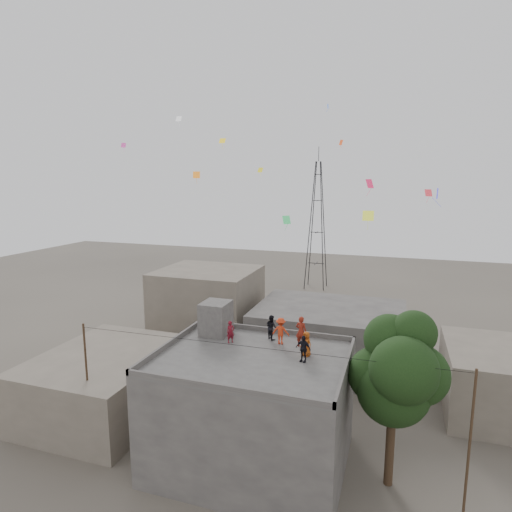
{
  "coord_description": "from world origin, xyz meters",
  "views": [
    {
      "loc": [
        7.0,
        -20.19,
        15.28
      ],
      "look_at": [
        -0.5,
        2.2,
        11.14
      ],
      "focal_mm": 30.0,
      "sensor_mm": 36.0,
      "label": 1
    }
  ],
  "objects_px": {
    "tree": "(398,372)",
    "transmission_tower": "(317,226)",
    "stair_head_box": "(216,318)",
    "person_red_adult": "(301,332)",
    "person_dark_adult": "(303,349)"
  },
  "relations": [
    {
      "from": "transmission_tower",
      "to": "person_dark_adult",
      "type": "relative_size",
      "value": 14.24
    },
    {
      "from": "person_red_adult",
      "to": "person_dark_adult",
      "type": "xyz_separation_m",
      "value": [
        0.55,
        -1.96,
        -0.18
      ]
    },
    {
      "from": "tree",
      "to": "person_red_adult",
      "type": "xyz_separation_m",
      "value": [
        -5.22,
        1.66,
        0.88
      ]
    },
    {
      "from": "stair_head_box",
      "to": "tree",
      "type": "height_order",
      "value": "tree"
    },
    {
      "from": "tree",
      "to": "person_dark_adult",
      "type": "height_order",
      "value": "tree"
    },
    {
      "from": "tree",
      "to": "person_red_adult",
      "type": "distance_m",
      "value": 5.55
    },
    {
      "from": "tree",
      "to": "person_dark_adult",
      "type": "bearing_deg",
      "value": -176.34
    },
    {
      "from": "stair_head_box",
      "to": "tree",
      "type": "relative_size",
      "value": 0.22
    },
    {
      "from": "tree",
      "to": "person_red_adult",
      "type": "height_order",
      "value": "tree"
    },
    {
      "from": "stair_head_box",
      "to": "person_red_adult",
      "type": "xyz_separation_m",
      "value": [
        5.35,
        -0.34,
        -0.12
      ]
    },
    {
      "from": "person_dark_adult",
      "to": "person_red_adult",
      "type": "bearing_deg",
      "value": 120.5
    },
    {
      "from": "tree",
      "to": "transmission_tower",
      "type": "distance_m",
      "value": 41.12
    },
    {
      "from": "tree",
      "to": "stair_head_box",
      "type": "bearing_deg",
      "value": 169.26
    },
    {
      "from": "tree",
      "to": "transmission_tower",
      "type": "height_order",
      "value": "transmission_tower"
    },
    {
      "from": "person_red_adult",
      "to": "person_dark_adult",
      "type": "bearing_deg",
      "value": 115.14
    }
  ]
}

